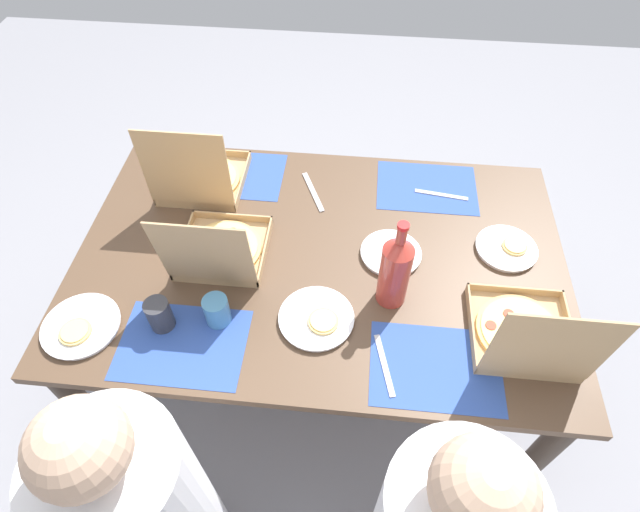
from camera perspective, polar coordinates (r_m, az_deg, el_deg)
The scene contains 19 objects.
ground_plane at distance 2.28m, azimuth -0.00°, elevation -12.32°, with size 6.00×6.00×0.00m, color gray.
dining_table at distance 1.72m, azimuth -0.00°, elevation -2.18°, with size 1.58×1.02×0.77m.
placemat_near_left at distance 1.90m, azimuth 11.97°, elevation 7.61°, with size 0.36×0.26×0.00m, color #2D4C9E.
placemat_near_right at distance 1.94m, azimuth -9.57°, elevation 9.10°, with size 0.36×0.26×0.00m, color #2D4C9E.
placemat_far_left at distance 1.45m, azimuth 12.94°, elevation -12.14°, with size 0.36×0.26×0.00m, color #2D4C9E.
placemat_far_right at distance 1.50m, azimuth -15.28°, elevation -9.59°, with size 0.36×0.26×0.00m, color #2D4C9E.
pizza_box_edge_far at distance 1.62m, azimuth -11.21°, elevation 0.69°, with size 0.28×0.32×0.31m.
pizza_box_corner_left at distance 1.88m, azimuth -13.31°, elevation 8.67°, with size 0.29×0.29×0.33m.
pizza_box_corner_right at distance 1.52m, azimuth 22.28°, elevation -8.26°, with size 0.29×0.30×0.32m.
plate_near_right at distance 1.65m, azimuth 8.01°, elevation 0.29°, with size 0.20×0.20×0.02m.
plate_near_left at distance 1.63m, azimuth -25.44°, elevation -7.23°, with size 0.22×0.22×0.03m.
plate_far_left at distance 1.76m, azimuth 20.39°, elevation 0.82°, with size 0.20×0.20×0.03m.
plate_far_right at distance 1.49m, azimuth -0.34°, elevation -7.10°, with size 0.22×0.22×0.03m.
soda_bottle at distance 1.45m, azimuth 8.49°, elevation -1.61°, with size 0.09×0.09×0.32m.
cup_clear_left at distance 1.51m, azimuth -17.69°, elevation -6.33°, with size 0.07×0.07×0.10m, color #333338.
cup_clear_right at distance 1.49m, azimuth -11.58°, elevation -6.06°, with size 0.07×0.07×0.09m, color teal.
fork_by_far_right at distance 1.88m, azimuth 13.55°, elevation 6.74°, with size 0.19×0.02×0.01m, color #B7B7BC.
knife_by_far_left at distance 1.84m, azimuth -0.79°, elevation 7.27°, with size 0.21×0.02×0.01m, color #B7B7BC.
fork_by_near_right at distance 1.43m, azimuth 7.28°, elevation -12.12°, with size 0.19×0.02×0.01m, color #B7B7BC.
Camera 1 is at (-0.10, 1.03, 2.03)m, focal length 28.30 mm.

